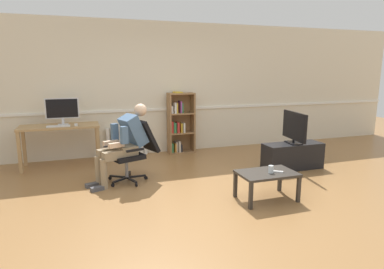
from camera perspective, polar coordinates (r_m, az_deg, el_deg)
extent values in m
plane|color=olive|center=(4.74, 1.63, -10.36)|extent=(18.00, 18.00, 0.00)
cube|color=beige|center=(6.96, -6.02, 7.91)|extent=(12.00, 0.10, 2.70)
cube|color=white|center=(6.93, -5.83, 4.33)|extent=(12.00, 0.03, 0.05)
cube|color=tan|center=(6.26, -27.68, -2.85)|extent=(0.06, 0.06, 0.72)
cube|color=tan|center=(6.18, -15.89, -2.14)|extent=(0.06, 0.06, 0.72)
cube|color=tan|center=(6.68, -16.13, -1.19)|extent=(0.06, 0.06, 0.72)
cube|color=tan|center=(6.75, -27.06, -1.86)|extent=(0.06, 0.06, 0.72)
cube|color=tan|center=(6.37, -21.96, 1.31)|extent=(1.36, 0.58, 0.04)
cube|color=silver|center=(6.42, -21.38, 1.65)|extent=(0.18, 0.14, 0.01)
cube|color=silver|center=(6.43, -21.41, 2.17)|extent=(0.04, 0.02, 0.10)
cube|color=silver|center=(6.40, -21.56, 4.24)|extent=(0.58, 0.02, 0.37)
cube|color=black|center=(6.39, -21.56, 4.23)|extent=(0.53, 0.00, 0.33)
cube|color=white|center=(6.22, -22.12, 1.36)|extent=(0.39, 0.12, 0.02)
cube|color=white|center=(6.23, -19.44, 1.61)|extent=(0.06, 0.10, 0.03)
cube|color=olive|center=(6.86, -3.97, 1.87)|extent=(0.03, 0.28, 1.27)
cube|color=olive|center=(7.01, 0.15, 2.09)|extent=(0.03, 0.28, 1.27)
cube|color=olive|center=(7.06, -2.22, 2.16)|extent=(0.52, 0.02, 1.27)
cube|color=olive|center=(7.05, -1.86, -2.98)|extent=(0.49, 0.28, 0.03)
cube|color=olive|center=(6.97, -1.88, 0.31)|extent=(0.49, 0.28, 0.03)
cube|color=olive|center=(6.90, -1.90, 3.68)|extent=(0.49, 0.28, 0.03)
cube|color=olive|center=(6.86, -1.92, 7.09)|extent=(0.49, 0.28, 0.03)
cube|color=#38844C|center=(6.98, -3.54, -2.22)|extent=(0.04, 0.19, 0.19)
cube|color=red|center=(6.90, -3.59, 1.32)|extent=(0.05, 0.19, 0.24)
cube|color=white|center=(6.84, -3.61, 4.36)|extent=(0.04, 0.19, 0.15)
cube|color=orange|center=(6.98, -3.00, -2.28)|extent=(0.03, 0.19, 0.18)
cube|color=#38844C|center=(6.92, -3.11, 1.24)|extent=(0.05, 0.19, 0.21)
cube|color=white|center=(6.83, -3.04, 4.64)|extent=(0.04, 0.19, 0.22)
cube|color=beige|center=(7.01, -2.78, -2.08)|extent=(0.04, 0.19, 0.21)
cube|color=red|center=(6.92, -2.55, 1.26)|extent=(0.05, 0.19, 0.22)
cube|color=gold|center=(6.87, -2.74, 4.62)|extent=(0.03, 0.19, 0.21)
cube|color=beige|center=(6.99, -2.29, -2.03)|extent=(0.04, 0.19, 0.23)
cube|color=gold|center=(6.95, -1.97, 1.20)|extent=(0.03, 0.19, 0.19)
cube|color=#89428E|center=(6.90, -2.06, 4.79)|extent=(0.03, 0.19, 0.24)
cube|color=black|center=(7.03, -1.96, -2.27)|extent=(0.03, 0.19, 0.15)
cube|color=white|center=(6.95, -1.53, 1.25)|extent=(0.03, 0.19, 0.20)
cube|color=#38844C|center=(6.90, -1.82, 4.64)|extent=(0.03, 0.19, 0.20)
cube|color=gold|center=(6.87, -2.48, 7.32)|extent=(0.16, 0.22, 0.02)
cube|color=white|center=(6.84, -14.31, -1.41)|extent=(0.06, 0.08, 0.58)
cube|color=white|center=(6.84, -13.61, -1.36)|extent=(0.06, 0.08, 0.58)
cube|color=white|center=(6.85, -12.92, -1.32)|extent=(0.06, 0.08, 0.58)
cube|color=white|center=(6.86, -12.22, -1.27)|extent=(0.06, 0.08, 0.58)
cube|color=white|center=(6.87, -11.53, -1.23)|extent=(0.06, 0.08, 0.58)
cube|color=white|center=(6.88, -10.83, -1.18)|extent=(0.06, 0.08, 0.58)
cube|color=white|center=(6.89, -10.14, -1.14)|extent=(0.06, 0.08, 0.58)
cube|color=white|center=(6.90, -9.46, -1.09)|extent=(0.06, 0.08, 0.58)
cube|color=white|center=(6.92, -8.77, -1.05)|extent=(0.06, 0.08, 0.58)
cube|color=white|center=(6.93, -8.09, -1.00)|extent=(0.06, 0.08, 0.58)
cube|color=black|center=(5.21, -10.43, -7.72)|extent=(0.13, 0.29, 0.02)
cylinder|color=black|center=(5.10, -9.61, -8.57)|extent=(0.04, 0.06, 0.06)
cube|color=black|center=(5.36, -9.59, -7.15)|extent=(0.30, 0.04, 0.02)
cylinder|color=black|center=(5.40, -8.00, -7.39)|extent=(0.06, 0.02, 0.06)
cube|color=black|center=(5.48, -10.94, -6.80)|extent=(0.12, 0.30, 0.02)
cylinder|color=black|center=(5.63, -10.70, -6.70)|extent=(0.04, 0.06, 0.06)
cube|color=black|center=(5.41, -12.61, -7.11)|extent=(0.27, 0.20, 0.02)
cylinder|color=black|center=(5.49, -13.99, -7.32)|extent=(0.06, 0.05, 0.06)
cube|color=black|center=(5.24, -12.35, -7.69)|extent=(0.26, 0.21, 0.02)
cylinder|color=black|center=(5.16, -13.54, -8.51)|extent=(0.06, 0.05, 0.06)
cylinder|color=gray|center=(5.29, -11.25, -5.65)|extent=(0.05, 0.05, 0.30)
cube|color=black|center=(5.24, -11.33, -3.71)|extent=(0.59, 0.59, 0.07)
cube|color=black|center=(5.34, -8.08, -0.17)|extent=(0.43, 0.51, 0.53)
cube|color=black|center=(5.45, -12.44, -1.63)|extent=(0.28, 0.13, 0.03)
cube|color=black|center=(4.99, -9.83, -2.69)|extent=(0.28, 0.13, 0.03)
cube|color=#937F60|center=(5.22, -11.37, -2.60)|extent=(0.36, 0.41, 0.14)
cube|color=#476689|center=(5.22, -10.14, 0.70)|extent=(0.47, 0.45, 0.52)
sphere|color=beige|center=(5.24, -8.91, 4.21)|extent=(0.20, 0.20, 0.20)
cube|color=black|center=(5.08, -14.23, -1.94)|extent=(0.15, 0.08, 0.02)
cube|color=#937F60|center=(5.23, -13.90, -3.02)|extent=(0.44, 0.26, 0.13)
cylinder|color=#937F60|center=(5.22, -15.87, -6.09)|extent=(0.10, 0.10, 0.46)
cube|color=#4C4C51|center=(5.24, -16.77, -8.33)|extent=(0.24, 0.16, 0.06)
cube|color=#937F60|center=(5.05, -12.96, -3.47)|extent=(0.44, 0.26, 0.13)
cylinder|color=#937F60|center=(5.04, -14.99, -6.65)|extent=(0.10, 0.10, 0.46)
cube|color=#4C4C51|center=(5.07, -15.92, -8.97)|extent=(0.24, 0.16, 0.06)
cube|color=#476689|center=(5.26, -13.24, 0.43)|extent=(0.12, 0.11, 0.26)
cube|color=beige|center=(5.19, -13.87, -1.41)|extent=(0.25, 0.15, 0.07)
cube|color=#476689|center=(4.98, -11.68, -0.10)|extent=(0.12, 0.11, 0.26)
cube|color=beige|center=(5.02, -12.96, -1.79)|extent=(0.25, 0.15, 0.07)
cube|color=black|center=(6.13, 17.00, -3.57)|extent=(1.07, 0.39, 0.46)
cube|color=black|center=(6.08, 17.13, -1.39)|extent=(0.24, 0.35, 0.02)
cylinder|color=black|center=(6.07, 17.15, -1.06)|extent=(0.04, 0.04, 0.05)
cube|color=black|center=(6.02, 17.29, 1.43)|extent=(0.15, 0.78, 0.49)
cube|color=#B7D1F9|center=(6.03, 17.48, 1.44)|extent=(0.11, 0.73, 0.45)
cube|color=#332D28|center=(4.28, 10.14, -10.41)|extent=(0.04, 0.04, 0.35)
cube|color=#332D28|center=(4.65, 17.96, -9.01)|extent=(0.04, 0.04, 0.35)
cube|color=#332D28|center=(4.98, 14.95, -7.47)|extent=(0.04, 0.04, 0.35)
cube|color=#332D28|center=(4.64, 7.51, -8.59)|extent=(0.04, 0.04, 0.35)
cube|color=#332D28|center=(4.56, 12.84, -6.56)|extent=(0.77, 0.50, 0.03)
cylinder|color=silver|center=(4.52, 13.49, -5.87)|extent=(0.07, 0.07, 0.10)
cube|color=white|center=(4.59, 14.56, -6.23)|extent=(0.14, 0.11, 0.02)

